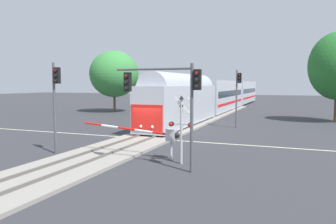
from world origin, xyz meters
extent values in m
plane|color=#333338|center=(0.00, 0.00, 0.00)|extent=(220.00, 220.00, 0.00)
cube|color=beige|center=(0.00, 0.00, 0.00)|extent=(44.00, 0.20, 0.01)
cube|color=gray|center=(0.00, 0.00, 0.09)|extent=(4.40, 80.00, 0.18)
cube|color=#56514C|center=(-0.72, 0.00, 0.25)|extent=(0.10, 80.00, 0.14)
cube|color=#56514C|center=(0.72, 0.00, 0.25)|extent=(0.10, 80.00, 0.14)
cube|color=#B2B7C1|center=(0.00, 8.30, 2.27)|extent=(3.00, 16.99, 3.90)
cube|color=red|center=(0.00, -0.22, 1.69)|extent=(2.76, 0.08, 2.15)
cylinder|color=#B2B7C1|center=(0.00, 8.30, 4.10)|extent=(2.76, 15.29, 2.76)
sphere|color=#F4F2CC|center=(-0.50, -0.23, 1.00)|extent=(0.24, 0.24, 0.24)
sphere|color=#F4F2CC|center=(0.50, -0.23, 1.00)|extent=(0.24, 0.24, 0.24)
cube|color=#B7BCC6|center=(0.00, 28.21, 2.62)|extent=(3.00, 21.03, 4.60)
cube|color=black|center=(1.51, 28.21, 2.92)|extent=(0.04, 18.93, 0.90)
cube|color=red|center=(1.52, 28.21, 1.47)|extent=(0.04, 19.35, 0.36)
cube|color=#B7BCC6|center=(0.00, 50.14, 2.62)|extent=(3.00, 21.03, 4.60)
cube|color=black|center=(1.51, 50.14, 2.92)|extent=(0.04, 18.93, 0.90)
cube|color=red|center=(1.52, 50.14, 1.47)|extent=(0.04, 19.35, 0.36)
cylinder|color=#B7B7BC|center=(4.35, -6.12, 0.55)|extent=(0.14, 0.14, 1.10)
cube|color=#B7B7BC|center=(4.35, -6.12, 1.45)|extent=(0.56, 0.40, 0.70)
sphere|color=black|center=(4.70, -6.12, 1.45)|extent=(0.36, 0.36, 0.36)
cylinder|color=red|center=(3.76, -6.12, 1.49)|extent=(1.18, 0.12, 0.21)
cylinder|color=white|center=(2.58, -6.12, 1.58)|extent=(1.18, 0.12, 0.21)
cylinder|color=red|center=(1.41, -6.12, 1.67)|extent=(1.18, 0.12, 0.21)
cylinder|color=white|center=(0.23, -6.12, 1.76)|extent=(1.18, 0.12, 0.21)
cylinder|color=red|center=(-0.94, -6.12, 1.85)|extent=(1.18, 0.12, 0.21)
sphere|color=red|center=(-1.53, -6.12, 1.89)|extent=(0.14, 0.14, 0.14)
cylinder|color=#B2B2B7|center=(5.24, -6.88, 1.78)|extent=(0.14, 0.14, 3.56)
cube|color=white|center=(5.24, -6.90, 3.21)|extent=(0.98, 0.05, 0.98)
cube|color=white|center=(5.24, -6.90, 3.21)|extent=(0.98, 0.05, 0.98)
cube|color=#B2B2B7|center=(5.24, -6.88, 2.21)|extent=(1.10, 0.08, 0.08)
cylinder|color=black|center=(4.69, -6.98, 2.21)|extent=(0.26, 0.18, 0.26)
cylinder|color=black|center=(5.79, -6.98, 2.21)|extent=(0.26, 0.18, 0.26)
sphere|color=red|center=(4.69, -7.08, 2.21)|extent=(0.20, 0.20, 0.20)
sphere|color=red|center=(5.79, -7.08, 2.21)|extent=(0.20, 0.20, 0.20)
cone|color=black|center=(5.24, -6.88, 3.68)|extent=(0.28, 0.28, 0.22)
cylinder|color=#4C4C51|center=(5.50, 9.15, 2.89)|extent=(0.16, 0.16, 5.79)
cube|color=black|center=(5.78, 9.15, 4.99)|extent=(0.34, 0.26, 1.00)
sphere|color=red|center=(5.78, 9.00, 5.31)|extent=(0.20, 0.20, 0.20)
cylinder|color=black|center=(5.78, 8.97, 5.31)|extent=(0.24, 0.10, 0.24)
sphere|color=#262626|center=(5.78, 9.00, 4.99)|extent=(0.20, 0.20, 0.20)
cylinder|color=black|center=(5.78, 8.97, 4.99)|extent=(0.24, 0.10, 0.24)
sphere|color=#262626|center=(5.78, 9.00, 4.67)|extent=(0.20, 0.20, 0.20)
cylinder|color=black|center=(5.78, 8.97, 4.67)|extent=(0.24, 0.10, 0.24)
cylinder|color=#4C4C51|center=(6.29, -8.36, 2.70)|extent=(0.16, 0.16, 5.41)
cube|color=black|center=(6.57, -8.36, 4.61)|extent=(0.34, 0.26, 1.00)
sphere|color=red|center=(6.57, -8.51, 4.93)|extent=(0.20, 0.20, 0.20)
cylinder|color=black|center=(6.57, -8.54, 4.93)|extent=(0.24, 0.10, 0.24)
sphere|color=#262626|center=(6.57, -8.51, 4.61)|extent=(0.20, 0.20, 0.20)
cylinder|color=black|center=(6.57, -8.54, 4.61)|extent=(0.24, 0.10, 0.24)
sphere|color=#262626|center=(6.57, -8.51, 4.29)|extent=(0.20, 0.20, 0.20)
cylinder|color=black|center=(6.57, -8.54, 4.29)|extent=(0.24, 0.10, 0.24)
cylinder|color=#4C4C51|center=(4.20, -8.36, 5.16)|extent=(4.17, 0.12, 0.12)
cube|color=black|center=(2.74, -8.36, 4.51)|extent=(0.34, 0.26, 1.00)
sphere|color=red|center=(2.74, -8.51, 4.83)|extent=(0.20, 0.20, 0.20)
cylinder|color=black|center=(2.74, -8.54, 4.83)|extent=(0.24, 0.10, 0.24)
sphere|color=#262626|center=(2.74, -8.51, 4.51)|extent=(0.20, 0.20, 0.20)
cylinder|color=black|center=(2.74, -8.54, 4.51)|extent=(0.24, 0.10, 0.24)
sphere|color=#262626|center=(2.74, -8.51, 4.19)|extent=(0.20, 0.20, 0.20)
cylinder|color=black|center=(2.74, -8.54, 4.19)|extent=(0.24, 0.10, 0.24)
cylinder|color=#4C4C51|center=(-3.05, -7.27, 2.86)|extent=(0.16, 0.16, 5.72)
cube|color=black|center=(-2.77, -7.27, 4.92)|extent=(0.34, 0.26, 1.00)
sphere|color=red|center=(-2.77, -7.42, 5.24)|extent=(0.20, 0.20, 0.20)
cylinder|color=black|center=(-2.77, -7.45, 5.24)|extent=(0.24, 0.10, 0.24)
sphere|color=#262626|center=(-2.77, -7.42, 4.92)|extent=(0.20, 0.20, 0.20)
cylinder|color=black|center=(-2.77, -7.45, 4.92)|extent=(0.24, 0.10, 0.24)
sphere|color=#262626|center=(-2.77, -7.42, 4.60)|extent=(0.20, 0.20, 0.20)
cylinder|color=black|center=(-2.77, -7.45, 4.60)|extent=(0.24, 0.10, 0.24)
cylinder|color=brown|center=(-15.38, 20.66, 1.62)|extent=(0.37, 0.37, 3.24)
ellipsoid|color=#38843D|center=(-15.38, 20.66, 5.94)|extent=(7.55, 7.55, 7.20)
cylinder|color=#4C3828|center=(15.35, 18.00, 1.77)|extent=(0.45, 0.45, 3.55)
camera|label=1|loc=(11.03, -23.63, 4.41)|focal=34.89mm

